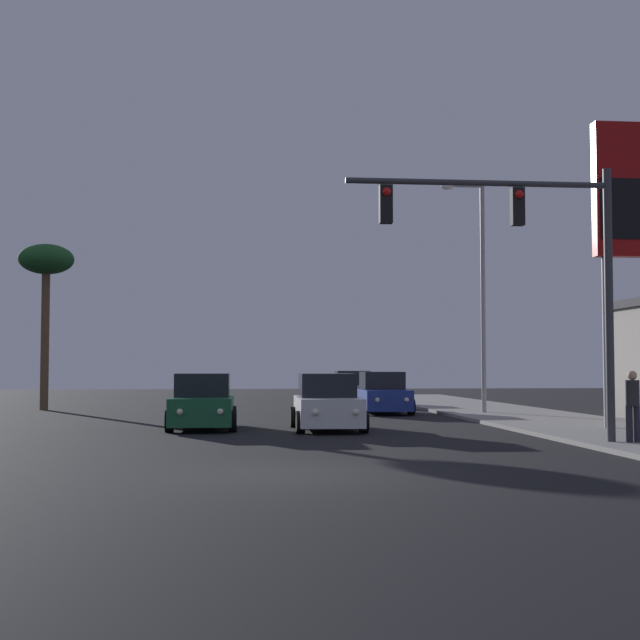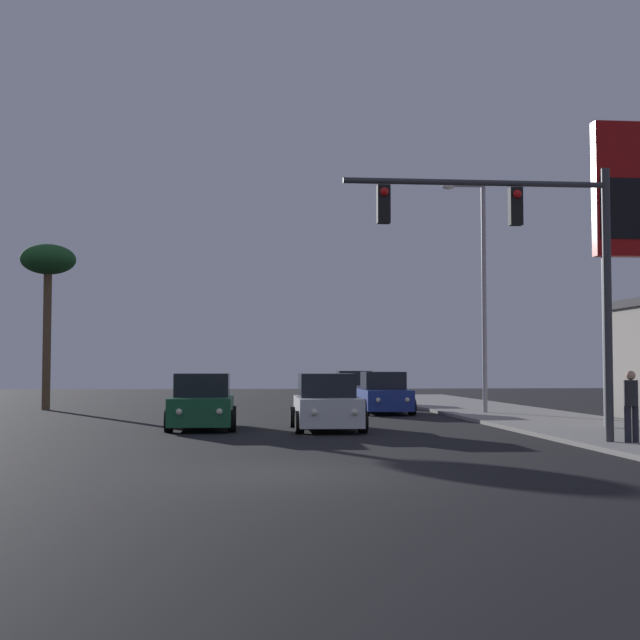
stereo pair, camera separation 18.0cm
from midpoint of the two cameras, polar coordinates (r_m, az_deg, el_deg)
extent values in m
plane|color=black|center=(16.02, -1.81, -9.76)|extent=(120.00, 120.00, 0.00)
cube|color=gray|center=(28.00, 16.68, -6.62)|extent=(5.00, 60.00, 0.12)
cube|color=silver|center=(26.60, 0.28, -5.82)|extent=(1.88, 4.23, 0.80)
cube|color=black|center=(26.72, 0.24, -4.19)|extent=(1.64, 2.03, 0.70)
cylinder|color=black|center=(25.24, -1.47, -6.56)|extent=(0.24, 0.64, 0.64)
cylinder|color=black|center=(25.43, 2.61, -6.53)|extent=(0.24, 0.64, 0.64)
cylinder|color=black|center=(27.84, -1.85, -6.23)|extent=(0.24, 0.64, 0.64)
cylinder|color=black|center=(28.01, 1.85, -6.21)|extent=(0.24, 0.64, 0.64)
sphere|color=#F2EACC|center=(24.44, -0.52, -5.95)|extent=(0.18, 0.18, 0.18)
sphere|color=#F2EACC|center=(24.56, 2.09, -5.93)|extent=(0.18, 0.18, 0.18)
cube|color=#B7B7BC|center=(43.92, 1.98, -4.71)|extent=(1.95, 4.26, 0.80)
cube|color=black|center=(44.06, 1.95, -3.73)|extent=(1.67, 2.06, 0.70)
cylinder|color=black|center=(42.53, 1.01, -5.11)|extent=(0.24, 0.64, 0.64)
cylinder|color=black|center=(42.77, 3.41, -5.10)|extent=(0.24, 0.64, 0.64)
cylinder|color=black|center=(45.12, 0.63, -4.99)|extent=(0.24, 0.64, 0.64)
cylinder|color=black|center=(45.34, 2.90, -4.98)|extent=(0.24, 0.64, 0.64)
sphere|color=#F2EACC|center=(41.75, 1.60, -4.73)|extent=(0.18, 0.18, 0.18)
sphere|color=#F2EACC|center=(41.90, 3.12, -4.72)|extent=(0.18, 0.18, 0.18)
cube|color=navy|center=(35.95, 3.88, -5.08)|extent=(1.88, 4.23, 0.80)
cube|color=black|center=(36.08, 3.84, -3.88)|extent=(1.64, 2.03, 0.70)
cylinder|color=black|center=(34.54, 2.76, -5.60)|extent=(0.24, 0.64, 0.64)
cylinder|color=black|center=(34.84, 5.71, -5.56)|extent=(0.24, 0.64, 0.64)
cylinder|color=black|center=(37.11, 2.18, -5.42)|extent=(0.24, 0.64, 0.64)
cylinder|color=black|center=(37.40, 4.92, -5.39)|extent=(0.24, 0.64, 0.64)
sphere|color=#F2EACC|center=(33.77, 3.54, -5.13)|extent=(0.18, 0.18, 0.18)
sphere|color=#F2EACC|center=(33.96, 5.41, -5.11)|extent=(0.18, 0.18, 0.18)
cube|color=#195933|center=(27.26, -7.71, -5.72)|extent=(1.86, 4.23, 0.80)
cube|color=black|center=(27.39, -7.68, -4.14)|extent=(1.63, 2.02, 0.70)
cylinder|color=black|center=(26.03, -9.81, -6.41)|extent=(0.24, 0.64, 0.64)
cylinder|color=black|center=(25.96, -5.82, -6.45)|extent=(0.24, 0.64, 0.64)
cylinder|color=black|center=(28.62, -9.42, -6.10)|extent=(0.24, 0.64, 0.64)
cylinder|color=black|center=(28.56, -5.80, -6.13)|extent=(0.24, 0.64, 0.64)
sphere|color=#F2EACC|center=(25.17, -9.16, -5.82)|extent=(0.18, 0.18, 0.18)
sphere|color=#F2EACC|center=(25.13, -6.61, -5.85)|extent=(0.18, 0.18, 0.18)
cylinder|color=#38383D|center=(22.23, 17.79, 0.97)|extent=(0.20, 0.20, 6.50)
cylinder|color=#38383D|center=(21.56, 9.85, 8.64)|extent=(6.32, 0.14, 0.14)
cube|color=black|center=(21.73, 12.29, 7.10)|extent=(0.30, 0.24, 0.90)
sphere|color=red|center=(21.64, 12.40, 7.86)|extent=(0.20, 0.20, 0.20)
cube|color=black|center=(20.98, 3.98, 7.39)|extent=(0.30, 0.24, 0.90)
sphere|color=red|center=(20.90, 4.04, 8.19)|extent=(0.20, 0.20, 0.20)
cylinder|color=#99999E|center=(35.34, 10.25, 1.48)|extent=(0.18, 0.18, 9.00)
cylinder|color=#99999E|center=(35.76, 9.09, 8.46)|extent=(1.40, 0.10, 0.10)
ellipsoid|color=silver|center=(35.58, 7.99, 8.43)|extent=(0.50, 0.24, 0.20)
cylinder|color=#99999E|center=(27.34, 17.67, -1.32)|extent=(0.20, 0.20, 5.00)
cube|color=#990C0C|center=(28.11, 18.85, 7.89)|extent=(2.00, 0.40, 4.00)
cube|color=black|center=(27.82, 19.05, 6.75)|extent=(1.80, 0.03, 1.80)
cylinder|color=#23232D|center=(22.11, 18.97, -6.32)|extent=(0.16, 0.16, 0.85)
cylinder|color=#23232D|center=(22.18, 19.39, -6.30)|extent=(0.16, 0.16, 0.85)
cylinder|color=#262628|center=(22.11, 19.15, -4.43)|extent=(0.32, 0.32, 0.60)
sphere|color=tan|center=(22.11, 19.13, -3.37)|extent=(0.22, 0.22, 0.22)
cylinder|color=brown|center=(40.75, -17.32, -1.21)|extent=(0.36, 0.36, 6.13)
ellipsoid|color=#1E5123|center=(41.00, -17.24, 3.74)|extent=(2.40, 2.40, 1.32)
camera|label=1|loc=(0.09, -90.18, 0.01)|focal=50.00mm
camera|label=2|loc=(0.09, 89.82, -0.01)|focal=50.00mm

